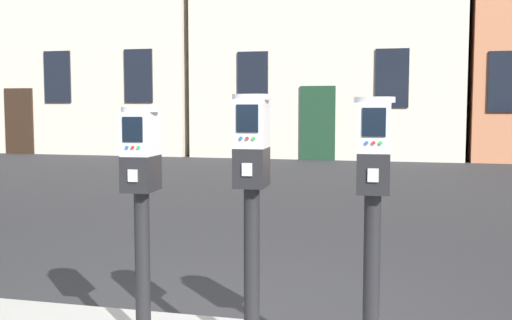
{
  "coord_description": "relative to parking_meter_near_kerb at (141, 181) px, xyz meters",
  "views": [
    {
      "loc": [
        1.14,
        -3.6,
        1.53
      ],
      "look_at": [
        0.29,
        -0.18,
        1.22
      ],
      "focal_mm": 43.36,
      "sensor_mm": 36.0,
      "label": 1
    }
  ],
  "objects": [
    {
      "name": "parking_meter_twin_adjacent",
      "position": [
        0.67,
        0.0,
        0.05
      ],
      "size": [
        0.23,
        0.26,
        1.46
      ],
      "rotation": [
        0.0,
        0.0,
        -1.52
      ],
      "color": "black",
      "rests_on": "sidewalk_slab"
    },
    {
      "name": "parking_meter_near_kerb",
      "position": [
        0.0,
        0.0,
        0.0
      ],
      "size": [
        0.23,
        0.26,
        1.39
      ],
      "rotation": [
        0.0,
        0.0,
        -1.52
      ],
      "color": "black",
      "rests_on": "sidewalk_slab"
    },
    {
      "name": "parking_meter_end_of_row",
      "position": [
        1.33,
        0.0,
        0.04
      ],
      "size": [
        0.23,
        0.26,
        1.44
      ],
      "rotation": [
        0.0,
        0.0,
        -1.52
      ],
      "color": "black",
      "rests_on": "sidewalk_slab"
    }
  ]
}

